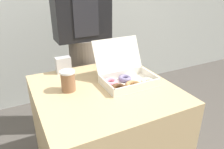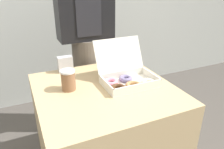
% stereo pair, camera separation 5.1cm
% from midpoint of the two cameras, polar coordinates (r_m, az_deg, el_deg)
% --- Properties ---
extents(table, '(0.85, 0.84, 0.73)m').
position_cam_midpoint_polar(table, '(1.59, -0.78, -15.15)').
color(table, tan).
rests_on(table, ground_plane).
extents(donut_box, '(0.34, 0.33, 0.26)m').
position_cam_midpoint_polar(donut_box, '(1.43, 4.77, -0.88)').
color(donut_box, white).
rests_on(donut_box, table).
extents(coffee_cup, '(0.09, 0.09, 0.13)m').
position_cam_midpoint_polar(coffee_cup, '(1.36, -10.29, -1.43)').
color(coffee_cup, '#8C6042').
rests_on(coffee_cup, table).
extents(napkin_holder, '(0.11, 0.06, 0.11)m').
position_cam_midpoint_polar(napkin_holder, '(1.64, -11.24, 2.69)').
color(napkin_holder, silver).
rests_on(napkin_holder, table).
extents(person_customer, '(0.45, 0.25, 1.68)m').
position_cam_midpoint_polar(person_customer, '(1.87, -6.05, 9.50)').
color(person_customer, '#665B51').
rests_on(person_customer, ground_plane).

